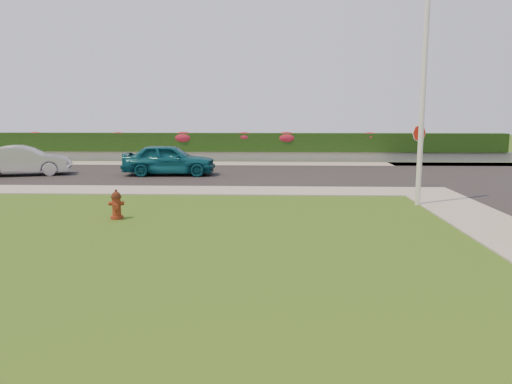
{
  "coord_description": "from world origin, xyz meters",
  "views": [
    {
      "loc": [
        1.44,
        -9.22,
        2.85
      ],
      "look_at": [
        0.99,
        3.11,
        0.9
      ],
      "focal_mm": 35.0,
      "sensor_mm": 36.0,
      "label": 1
    }
  ],
  "objects_px": {
    "sedan_teal": "(169,159)",
    "sedan_silver": "(24,161)",
    "fire_hydrant": "(116,205)",
    "utility_pole": "(423,100)",
    "stop_sign": "(419,141)"
  },
  "relations": [
    {
      "from": "sedan_teal",
      "to": "sedan_silver",
      "type": "bearing_deg",
      "value": 90.34
    },
    {
      "from": "fire_hydrant",
      "to": "utility_pole",
      "type": "height_order",
      "value": "utility_pole"
    },
    {
      "from": "sedan_teal",
      "to": "utility_pole",
      "type": "relative_size",
      "value": 0.64
    },
    {
      "from": "utility_pole",
      "to": "stop_sign",
      "type": "xyz_separation_m",
      "value": [
        0.99,
        3.67,
        -1.46
      ]
    },
    {
      "from": "fire_hydrant",
      "to": "sedan_silver",
      "type": "relative_size",
      "value": 0.2
    },
    {
      "from": "fire_hydrant",
      "to": "utility_pole",
      "type": "relative_size",
      "value": 0.12
    },
    {
      "from": "fire_hydrant",
      "to": "utility_pole",
      "type": "distance_m",
      "value": 9.56
    },
    {
      "from": "utility_pole",
      "to": "stop_sign",
      "type": "relative_size",
      "value": 2.67
    },
    {
      "from": "fire_hydrant",
      "to": "sedan_teal",
      "type": "xyz_separation_m",
      "value": [
        -0.54,
        9.49,
        0.37
      ]
    },
    {
      "from": "utility_pole",
      "to": "fire_hydrant",
      "type": "bearing_deg",
      "value": -164.7
    },
    {
      "from": "fire_hydrant",
      "to": "sedan_silver",
      "type": "height_order",
      "value": "sedan_silver"
    },
    {
      "from": "sedan_silver",
      "to": "utility_pole",
      "type": "bearing_deg",
      "value": -129.83
    },
    {
      "from": "stop_sign",
      "to": "sedan_silver",
      "type": "bearing_deg",
      "value": 163.22
    },
    {
      "from": "stop_sign",
      "to": "fire_hydrant",
      "type": "bearing_deg",
      "value": -154.58
    },
    {
      "from": "sedan_silver",
      "to": "utility_pole",
      "type": "distance_m",
      "value": 17.55
    }
  ]
}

